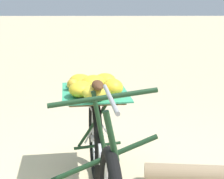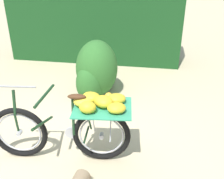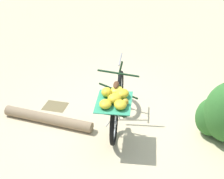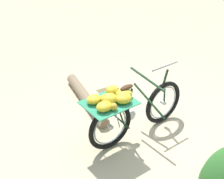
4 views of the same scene
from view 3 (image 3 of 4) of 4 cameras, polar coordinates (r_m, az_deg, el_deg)
The scene contains 4 objects.
ground_plane at distance 5.84m, azimuth 2.71°, elevation -5.52°, with size 60.00×60.00×0.00m, color beige.
bicycle at distance 5.37m, azimuth 0.83°, elevation -2.33°, with size 0.75×1.80×1.03m.
fallen_log at distance 5.83m, azimuth -11.34°, elevation -5.10°, with size 0.18×0.18×1.68m, color #937A5B.
leaf_litter_patch at distance 6.31m, azimuth -10.05°, elevation -2.94°, with size 0.44×0.36×0.01m, color olive.
Camera 3 is at (-0.86, 4.65, 3.42)m, focal length 51.43 mm.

